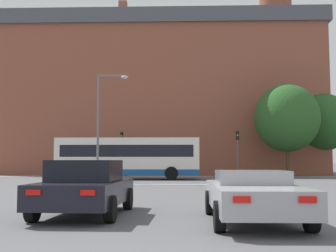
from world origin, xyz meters
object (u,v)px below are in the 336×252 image
street_lamp_junction (103,116)px  pedestrian_waiting (126,165)px  traffic_light_far_right (238,146)px  car_saloon_left (86,187)px  bus_crossing_lead (128,157)px  traffic_light_far_left (122,146)px  car_roadster_right (253,195)px

street_lamp_junction → pedestrian_waiting: street_lamp_junction is taller
traffic_light_far_right → pedestrian_waiting: 10.38m
car_saloon_left → bus_crossing_lead: (-1.59, 21.52, 0.96)m
traffic_light_far_right → traffic_light_far_left: bearing=-179.8°
traffic_light_far_left → street_lamp_junction: 9.97m
car_roadster_right → bus_crossing_lead: 23.36m
car_saloon_left → street_lamp_junction: street_lamp_junction is taller
traffic_light_far_left → pedestrian_waiting: 1.91m
car_roadster_right → street_lamp_junction: (-6.98, 18.10, 3.85)m
bus_crossing_lead → traffic_light_far_right: size_ratio=2.67×
traffic_light_far_left → pedestrian_waiting: (0.29, 0.80, -1.71)m
car_roadster_right → pedestrian_waiting: bearing=103.3°
bus_crossing_lead → car_roadster_right: bearing=-165.6°
bus_crossing_lead → traffic_light_far_left: size_ratio=2.71×
traffic_light_far_left → car_roadster_right: bearing=-75.7°
car_saloon_left → bus_crossing_lead: bus_crossing_lead is taller
bus_crossing_lead → traffic_light_far_right: bearing=-59.9°
traffic_light_far_right → bus_crossing_lead: bearing=-149.9°
car_roadster_right → traffic_light_far_left: traffic_light_far_left is taller
traffic_light_far_right → traffic_light_far_left: size_ratio=1.02×
pedestrian_waiting → traffic_light_far_left: bearing=-52.3°
car_roadster_right → street_lamp_junction: 19.78m
traffic_light_far_right → pedestrian_waiting: size_ratio=2.37×
car_saloon_left → car_roadster_right: (4.23, -1.08, -0.10)m
car_roadster_right → traffic_light_far_right: 28.23m
car_saloon_left → traffic_light_far_left: bearing=97.8°
car_roadster_right → pedestrian_waiting: 29.51m
car_roadster_right → traffic_light_far_right: bearing=83.1°
traffic_light_far_left → car_saloon_left: bearing=-83.9°
car_saloon_left → traffic_light_far_right: size_ratio=1.06×
car_saloon_left → car_roadster_right: 4.37m
bus_crossing_lead → pedestrian_waiting: bus_crossing_lead is taller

